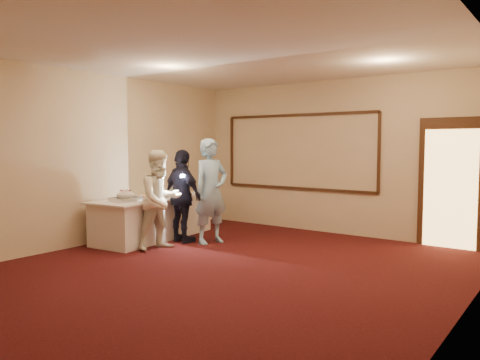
% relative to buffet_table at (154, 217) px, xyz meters
% --- Properties ---
extents(floor, '(7.00, 7.00, 0.00)m').
position_rel_buffet_table_xyz_m(floor, '(2.50, -1.07, -0.39)').
color(floor, black).
rests_on(floor, ground).
extents(room_walls, '(6.04, 7.04, 3.02)m').
position_rel_buffet_table_xyz_m(room_walls, '(2.50, -1.07, 1.64)').
color(room_walls, beige).
rests_on(room_walls, floor).
extents(wall_molding, '(3.45, 0.04, 1.55)m').
position_rel_buffet_table_xyz_m(wall_molding, '(1.70, 2.40, 1.21)').
color(wall_molding, '#33220F').
rests_on(wall_molding, room_walls).
extents(doorway, '(1.05, 0.07, 2.20)m').
position_rel_buffet_table_xyz_m(doorway, '(4.65, 2.38, 0.69)').
color(doorway, '#33220F').
rests_on(doorway, floor).
extents(buffet_table, '(1.26, 2.67, 0.77)m').
position_rel_buffet_table_xyz_m(buffet_table, '(0.00, 0.00, 0.00)').
color(buffet_table, white).
rests_on(buffet_table, floor).
extents(pavlova_tray, '(0.36, 0.52, 0.19)m').
position_rel_buffet_table_xyz_m(pavlova_tray, '(0.11, -0.76, 0.46)').
color(pavlova_tray, '#AEB0B5').
rests_on(pavlova_tray, buffet_table).
extents(cupcake_stand, '(0.32, 0.32, 0.47)m').
position_rel_buffet_table_xyz_m(cupcake_stand, '(-0.18, 0.94, 0.55)').
color(cupcake_stand, '#E64B4B').
rests_on(cupcake_stand, buffet_table).
extents(plate_stack_a, '(0.21, 0.21, 0.17)m').
position_rel_buffet_table_xyz_m(plate_stack_a, '(-0.02, 0.04, 0.47)').
color(plate_stack_a, white).
rests_on(plate_stack_a, buffet_table).
extents(plate_stack_b, '(0.20, 0.20, 0.17)m').
position_rel_buffet_table_xyz_m(plate_stack_b, '(0.13, 0.32, 0.47)').
color(plate_stack_b, white).
rests_on(plate_stack_b, buffet_table).
extents(tart, '(0.31, 0.31, 0.06)m').
position_rel_buffet_table_xyz_m(tart, '(0.11, -0.20, 0.41)').
color(tart, white).
rests_on(tart, buffet_table).
extents(man, '(0.60, 0.76, 1.85)m').
position_rel_buffet_table_xyz_m(man, '(1.16, 0.27, 0.54)').
color(man, '#94C8F2').
rests_on(man, floor).
extents(woman, '(0.74, 0.89, 1.65)m').
position_rel_buffet_table_xyz_m(woman, '(0.79, -0.59, 0.44)').
color(woman, white).
rests_on(woman, floor).
extents(guest, '(1.03, 0.57, 1.66)m').
position_rel_buffet_table_xyz_m(guest, '(0.71, 0.02, 0.44)').
color(guest, black).
rests_on(guest, floor).
extents(camera_flash, '(0.08, 0.06, 0.05)m').
position_rel_buffet_table_xyz_m(camera_flash, '(0.88, -0.16, 0.82)').
color(camera_flash, white).
rests_on(camera_flash, guest).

